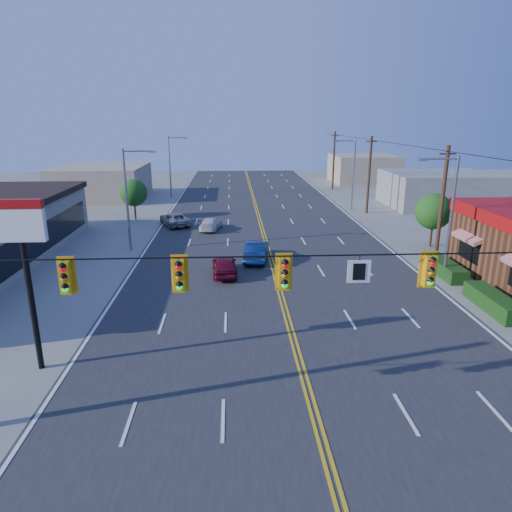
{
  "coord_description": "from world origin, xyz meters",
  "views": [
    {
      "loc": [
        -2.81,
        -13.61,
        10.12
      ],
      "look_at": [
        -1.43,
        12.66,
        2.2
      ],
      "focal_mm": 32.0,
      "sensor_mm": 36.0,
      "label": 1
    }
  ],
  "objects_px": {
    "car_blue": "(257,251)",
    "car_white": "(211,224)",
    "signal_span": "(317,289)",
    "car_magenta": "(225,266)",
    "car_silver": "(175,220)",
    "pizza_hut_sign": "(24,250)"
  },
  "relations": [
    {
      "from": "car_magenta",
      "to": "car_white",
      "type": "relative_size",
      "value": 1.01
    },
    {
      "from": "car_magenta",
      "to": "car_white",
      "type": "bearing_deg",
      "value": -86.64
    },
    {
      "from": "signal_span",
      "to": "pizza_hut_sign",
      "type": "relative_size",
      "value": 3.55
    },
    {
      "from": "pizza_hut_sign",
      "to": "car_white",
      "type": "bearing_deg",
      "value": 76.09
    },
    {
      "from": "car_silver",
      "to": "car_white",
      "type": "bearing_deg",
      "value": 127.87
    },
    {
      "from": "car_magenta",
      "to": "car_silver",
      "type": "distance_m",
      "value": 15.95
    },
    {
      "from": "car_magenta",
      "to": "car_silver",
      "type": "xyz_separation_m",
      "value": [
        -5.09,
        15.12,
        -0.03
      ]
    },
    {
      "from": "car_blue",
      "to": "pizza_hut_sign",
      "type": "bearing_deg",
      "value": 64.48
    },
    {
      "from": "car_blue",
      "to": "car_white",
      "type": "relative_size",
      "value": 1.14
    },
    {
      "from": "signal_span",
      "to": "car_white",
      "type": "relative_size",
      "value": 6.23
    },
    {
      "from": "car_white",
      "to": "car_silver",
      "type": "relative_size",
      "value": 0.84
    },
    {
      "from": "car_magenta",
      "to": "pizza_hut_sign",
      "type": "bearing_deg",
      "value": 53.53
    },
    {
      "from": "signal_span",
      "to": "car_silver",
      "type": "height_order",
      "value": "signal_span"
    },
    {
      "from": "car_blue",
      "to": "car_white",
      "type": "bearing_deg",
      "value": -60.51
    },
    {
      "from": "car_blue",
      "to": "car_silver",
      "type": "xyz_separation_m",
      "value": [
        -7.42,
        11.92,
        -0.08
      ]
    },
    {
      "from": "signal_span",
      "to": "car_blue",
      "type": "bearing_deg",
      "value": 92.9
    },
    {
      "from": "signal_span",
      "to": "pizza_hut_sign",
      "type": "bearing_deg",
      "value": 159.81
    },
    {
      "from": "pizza_hut_sign",
      "to": "car_blue",
      "type": "height_order",
      "value": "pizza_hut_sign"
    },
    {
      "from": "car_blue",
      "to": "car_white",
      "type": "height_order",
      "value": "car_blue"
    },
    {
      "from": "pizza_hut_sign",
      "to": "car_silver",
      "type": "distance_m",
      "value": 27.18
    },
    {
      "from": "pizza_hut_sign",
      "to": "signal_span",
      "type": "bearing_deg",
      "value": -20.19
    },
    {
      "from": "car_blue",
      "to": "car_white",
      "type": "xyz_separation_m",
      "value": [
        -3.82,
        9.91,
        -0.16
      ]
    }
  ]
}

